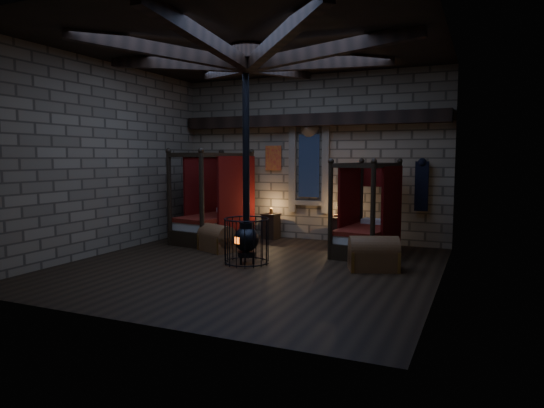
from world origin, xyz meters
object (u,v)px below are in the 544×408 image
at_px(bed_left, 215,219).
at_px(stove, 246,235).
at_px(trunk_left, 217,239).
at_px(trunk_right, 374,255).
at_px(bed_right, 367,231).

height_order(bed_left, stove, stove).
xyz_separation_m(bed_left, trunk_left, (0.75, -1.20, -0.28)).
xyz_separation_m(trunk_right, stove, (-2.44, -0.46, 0.29)).
relative_size(bed_left, bed_right, 1.13).
relative_size(bed_left, trunk_right, 2.17).
distance_m(bed_left, trunk_left, 1.44).
bearing_deg(bed_left, trunk_left, -49.46).
height_order(bed_right, trunk_left, bed_right).
bearing_deg(bed_left, stove, -38.62).
xyz_separation_m(trunk_left, trunk_right, (3.65, -0.46, 0.02)).
height_order(bed_left, trunk_left, bed_left).
bearing_deg(trunk_right, bed_right, 85.57).
bearing_deg(stove, trunk_left, 165.93).
bearing_deg(trunk_left, bed_left, 146.77).
xyz_separation_m(bed_left, trunk_right, (4.40, -1.66, -0.26)).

